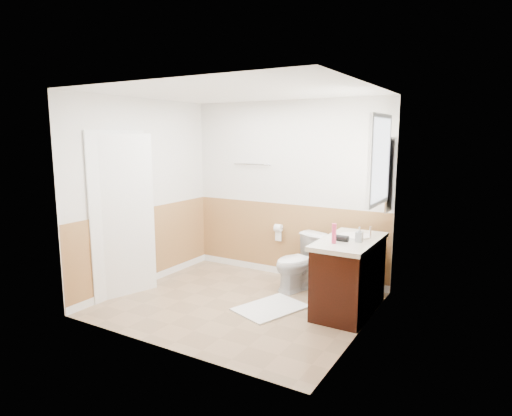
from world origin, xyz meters
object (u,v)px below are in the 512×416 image
Objects in this scene: bath_mat at (270,308)px; lotion_bottle at (334,234)px; soap_dispenser at (359,234)px; vanity_cabinet at (349,277)px; toilet at (299,262)px.

bath_mat is 1.19m from lotion_bottle.
lotion_bottle is 0.30m from soap_dispenser.
vanity_cabinet is 6.51× the size of soap_dispenser.
toilet is at bearing 90.00° from bath_mat.
soap_dispenser is (0.92, -0.44, 0.57)m from toilet.
toilet is 0.88m from vanity_cabinet.
lotion_bottle is (-0.10, -0.27, 0.56)m from vanity_cabinet.
bath_mat is 4.74× the size of soap_dispenser.
soap_dispenser is (0.92, 0.35, 0.92)m from bath_mat.
toilet is at bearing 154.55° from soap_dispenser.
lotion_bottle reaches higher than bath_mat.
toilet is at bearing 137.62° from lotion_bottle.
lotion_bottle reaches higher than toilet.
toilet is at bearing 155.49° from vanity_cabinet.
lotion_bottle is at bearing 11.97° from bath_mat.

